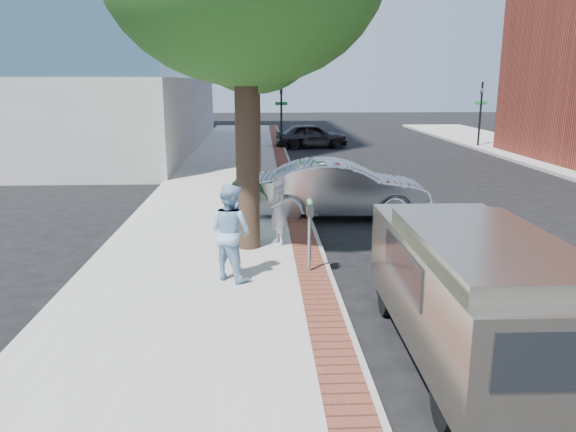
{
  "coord_description": "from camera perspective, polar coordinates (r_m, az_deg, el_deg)",
  "views": [
    {
      "loc": [
        -0.3,
        -10.53,
        3.88
      ],
      "look_at": [
        0.24,
        0.54,
        1.2
      ],
      "focal_mm": 35.0,
      "sensor_mm": 36.0,
      "label": 1
    }
  ],
  "objects": [
    {
      "name": "person_officer",
      "position": [
        10.72,
        -5.87,
        -1.62
      ],
      "size": [
        1.15,
        1.11,
        1.86
      ],
      "primitive_type": "imported",
      "rotation": [
        0.0,
        0.0,
        2.48
      ],
      "color": "#8CB8D9",
      "rests_on": "sidewalk"
    },
    {
      "name": "person_gray",
      "position": [
        12.94,
        -1.04,
        0.64
      ],
      "size": [
        0.59,
        0.71,
        1.66
      ],
      "primitive_type": "imported",
      "rotation": [
        0.0,
        0.0,
        -1.2
      ],
      "color": "#B0B0B5",
      "rests_on": "sidewalk"
    },
    {
      "name": "ground",
      "position": [
        11.23,
        -1.08,
        -6.62
      ],
      "size": [
        120.0,
        120.0,
        0.0
      ],
      "primitive_type": "plane",
      "color": "black",
      "rests_on": "ground"
    },
    {
      "name": "parking_meter",
      "position": [
        11.03,
        2.21,
        -0.44
      ],
      "size": [
        0.12,
        0.32,
        1.47
      ],
      "color": "gray",
      "rests_on": "sidewalk"
    },
    {
      "name": "sidewalk",
      "position": [
        18.96,
        -6.36,
        1.94
      ],
      "size": [
        5.0,
        60.0,
        0.15
      ],
      "primitive_type": "cube",
      "color": "#9E9991",
      "rests_on": "ground"
    },
    {
      "name": "signal_far",
      "position": [
        35.0,
        18.98,
        10.22
      ],
      "size": [
        0.7,
        0.15,
        3.8
      ],
      "color": "black",
      "rests_on": "ground"
    },
    {
      "name": "tree_far",
      "position": [
        22.58,
        -3.44,
        17.18
      ],
      "size": [
        4.8,
        4.8,
        7.14
      ],
      "color": "black",
      "rests_on": "sidewalk"
    },
    {
      "name": "van",
      "position": [
        8.43,
        18.09,
        -6.79
      ],
      "size": [
        2.04,
        5.19,
        1.9
      ],
      "rotation": [
        0.0,
        0.0,
        -0.01
      ],
      "color": "gray",
      "rests_on": "ground"
    },
    {
      "name": "sedan_silver",
      "position": [
        16.27,
        5.36,
        2.73
      ],
      "size": [
        5.08,
        1.95,
        1.65
      ],
      "primitive_type": "imported",
      "rotation": [
        0.0,
        0.0,
        1.53
      ],
      "color": "#B8BABF",
      "rests_on": "ground"
    },
    {
      "name": "person_green",
      "position": [
        13.58,
        -4.3,
        1.65
      ],
      "size": [
        1.15,
        0.64,
        1.86
      ],
      "primitive_type": "imported",
      "rotation": [
        0.0,
        0.0,
        3.32
      ],
      "color": "#3C8546",
      "rests_on": "sidewalk"
    },
    {
      "name": "brick_strip",
      "position": [
        18.93,
        0.3,
        2.25
      ],
      "size": [
        0.6,
        60.0,
        0.01
      ],
      "primitive_type": "cube",
      "color": "brown",
      "rests_on": "sidewalk"
    },
    {
      "name": "office_base",
      "position": [
        34.97,
        -24.42,
        9.34
      ],
      "size": [
        18.2,
        22.2,
        4.0
      ],
      "primitive_type": "cube",
      "color": "gray",
      "rests_on": "ground"
    },
    {
      "name": "bg_car",
      "position": [
        33.36,
        2.41,
        8.16
      ],
      "size": [
        4.39,
        2.2,
        1.44
      ],
      "primitive_type": "imported",
      "rotation": [
        0.0,
        0.0,
        1.69
      ],
      "color": "black",
      "rests_on": "ground"
    },
    {
      "name": "signal_near",
      "position": [
        32.59,
        -0.68,
        10.74
      ],
      "size": [
        0.7,
        0.15,
        3.8
      ],
      "color": "black",
      "rests_on": "ground"
    },
    {
      "name": "curb",
      "position": [
        18.97,
        1.36,
        2.03
      ],
      "size": [
        0.1,
        60.0,
        0.15
      ],
      "primitive_type": "cube",
      "color": "gray",
      "rests_on": "ground"
    }
  ]
}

